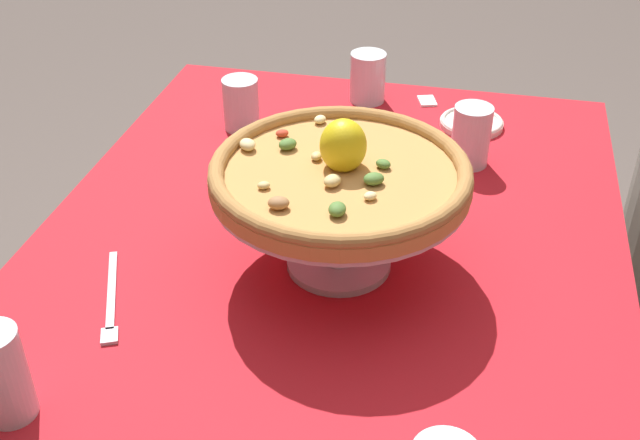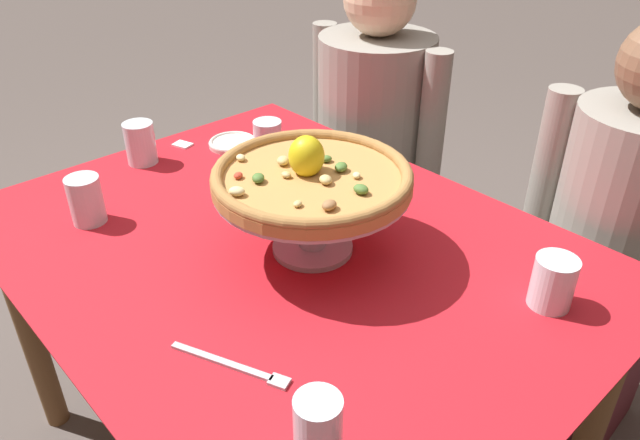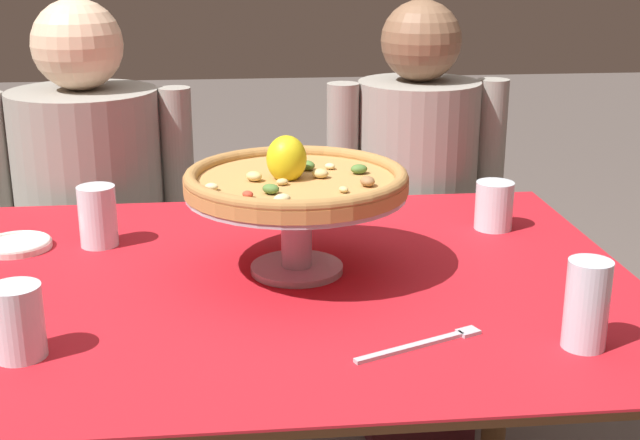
# 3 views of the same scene
# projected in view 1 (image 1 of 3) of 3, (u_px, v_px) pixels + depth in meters

# --- Properties ---
(dining_table) EXTENTS (1.30, 0.98, 0.71)m
(dining_table) POSITION_uv_depth(u_px,v_px,m) (327.00, 286.00, 1.36)
(dining_table) COLOR brown
(dining_table) RESTS_ON ground
(pizza_stand) EXTENTS (0.39, 0.39, 0.15)m
(pizza_stand) POSITION_uv_depth(u_px,v_px,m) (340.00, 208.00, 1.20)
(pizza_stand) COLOR #B7B7C1
(pizza_stand) RESTS_ON dining_table
(pizza) EXTENTS (0.39, 0.39, 0.10)m
(pizza) POSITION_uv_depth(u_px,v_px,m) (340.00, 172.00, 1.17)
(pizza) COLOR #BC8447
(pizza) RESTS_ON pizza_stand
(water_glass_front_right) EXTENTS (0.06, 0.06, 0.13)m
(water_glass_front_right) POSITION_uv_depth(u_px,v_px,m) (4.00, 379.00, 0.97)
(water_glass_front_right) COLOR silver
(water_glass_front_right) RESTS_ON dining_table
(water_glass_side_left) EXTENTS (0.08, 0.08, 0.11)m
(water_glass_side_left) POSITION_uv_depth(u_px,v_px,m) (368.00, 81.00, 1.73)
(water_glass_side_left) COLOR silver
(water_glass_side_left) RESTS_ON dining_table
(water_glass_front_left) EXTENTS (0.07, 0.07, 0.11)m
(water_glass_front_left) POSITION_uv_depth(u_px,v_px,m) (241.00, 107.00, 1.62)
(water_glass_front_left) COLOR silver
(water_glass_front_left) RESTS_ON dining_table
(water_glass_back_left) EXTENTS (0.07, 0.07, 0.12)m
(water_glass_back_left) POSITION_uv_depth(u_px,v_px,m) (471.00, 139.00, 1.50)
(water_glass_back_left) COLOR silver
(water_glass_back_left) RESTS_ON dining_table
(side_plate) EXTENTS (0.13, 0.13, 0.02)m
(side_plate) POSITION_uv_depth(u_px,v_px,m) (472.00, 122.00, 1.65)
(side_plate) COLOR silver
(side_plate) RESTS_ON dining_table
(dinner_fork) EXTENTS (0.21, 0.10, 0.01)m
(dinner_fork) POSITION_uv_depth(u_px,v_px,m) (111.00, 301.00, 1.18)
(dinner_fork) COLOR #B7B7C1
(dinner_fork) RESTS_ON dining_table
(sugar_packet) EXTENTS (0.06, 0.05, 0.00)m
(sugar_packet) POSITION_uv_depth(u_px,v_px,m) (427.00, 101.00, 1.75)
(sugar_packet) COLOR white
(sugar_packet) RESTS_ON dining_table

